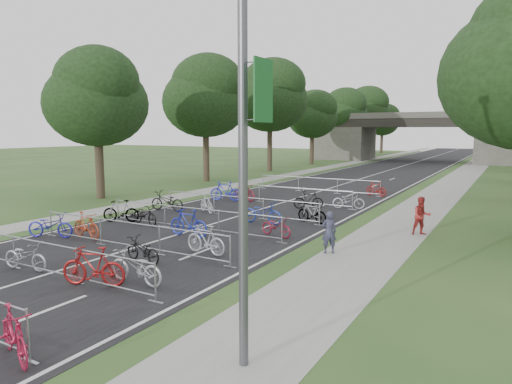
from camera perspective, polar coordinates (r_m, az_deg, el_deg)
road at (r=56.70m, az=16.92°, el=2.81°), size 11.00×140.00×0.01m
sidewalk_right at (r=55.47m, az=24.99°, el=2.32°), size 3.00×140.00×0.01m
sidewalk_left at (r=58.83m, az=9.78°, el=3.20°), size 2.00×140.00×0.01m
lane_markings at (r=56.70m, az=16.92°, el=2.81°), size 0.12×140.00×0.00m
overpass_bridge at (r=71.23m, az=19.78°, el=6.47°), size 31.00×8.00×7.05m
lamppost at (r=8.30m, az=-1.46°, el=6.11°), size 0.61×0.65×8.21m
tree_left_0 at (r=31.99m, az=-19.28°, el=10.83°), size 6.72×6.72×10.25m
tree_left_1 at (r=40.93m, az=-6.29°, el=11.57°), size 7.56×7.56×11.53m
tree_left_2 at (r=51.16m, az=1.81°, el=11.74°), size 8.40×8.40×12.81m
tree_left_3 at (r=61.91m, az=7.11°, el=9.48°), size 6.72×6.72×10.25m
tree_left_4 at (r=73.13m, az=10.83°, el=9.76°), size 7.56×7.56×11.53m
tree_left_5 at (r=84.58m, az=13.55°, el=9.94°), size 8.40×8.40×12.81m
tree_left_6 at (r=96.09m, az=15.57°, el=8.60°), size 6.72×6.72×10.25m
barrier_row_1 at (r=15.85m, az=-24.99°, el=-7.53°), size 9.70×0.08×1.10m
barrier_row_2 at (r=18.07m, az=-15.61°, el=-5.26°), size 9.70×0.08×1.10m
barrier_row_3 at (r=20.84m, az=-8.15°, el=-3.34°), size 9.70×0.08×1.10m
barrier_row_4 at (r=24.07m, az=-2.28°, el=-1.79°), size 9.70×0.08×1.10m
barrier_row_5 at (r=28.37m, az=3.10°, el=-0.34°), size 9.70×0.08×1.10m
barrier_row_6 at (r=33.79m, az=7.69°, el=0.90°), size 9.70×0.08×1.10m
bike_3 at (r=10.50m, az=-27.99°, el=-15.48°), size 1.85×1.06×1.07m
bike_5 at (r=16.69m, az=-26.86°, el=-7.18°), size 1.84×0.86×0.93m
bike_6 at (r=14.18m, az=-19.66°, el=-8.79°), size 2.05×1.18×1.19m
bike_7 at (r=14.03m, az=-14.81°, el=-9.08°), size 1.99×0.71×1.04m
bike_8 at (r=21.16m, az=-24.31°, el=-3.84°), size 2.12×1.40×1.05m
bike_9 at (r=20.38m, az=-20.46°, el=-3.97°), size 1.92×0.80×1.12m
bike_10 at (r=16.22m, az=-14.01°, el=-7.07°), size 1.74×0.81×0.88m
bike_11 at (r=16.80m, az=-6.31°, el=-5.97°), size 1.89×0.75×1.10m
bike_12 at (r=23.50m, az=-16.52°, el=-2.33°), size 1.87×1.24×1.10m
bike_13 at (r=22.51m, az=-13.70°, el=-2.77°), size 2.03×1.13×1.01m
bike_14 at (r=19.66m, az=-8.43°, el=-3.87°), size 1.99×0.59×1.19m
bike_15 at (r=19.53m, az=2.55°, el=-4.34°), size 1.76×1.04×0.88m
bike_16 at (r=26.09m, az=-11.07°, el=-1.16°), size 2.17×0.93×1.11m
bike_17 at (r=25.27m, az=-6.20°, el=-1.51°), size 1.62×1.22×0.97m
bike_18 at (r=22.16m, az=0.81°, el=-2.60°), size 2.08×0.73×1.09m
bike_19 at (r=22.48m, az=7.00°, el=-2.61°), size 1.76×0.86×1.02m
bike_20 at (r=29.39m, az=-3.84°, el=0.10°), size 2.18×1.02×1.26m
bike_21 at (r=29.53m, az=-1.44°, el=-0.04°), size 2.16×1.37×1.07m
bike_22 at (r=26.50m, az=6.57°, el=-1.02°), size 1.75×1.20×1.03m
bike_23 at (r=26.94m, az=11.49°, el=-1.06°), size 1.92×1.09×0.96m
bike_27 at (r=32.52m, az=14.78°, el=0.35°), size 1.71×1.00×0.99m
pedestrian_a at (r=17.04m, az=9.11°, el=-5.02°), size 0.69×0.64×1.57m
pedestrian_b at (r=21.01m, az=19.99°, el=-2.86°), size 1.01×0.95×1.66m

